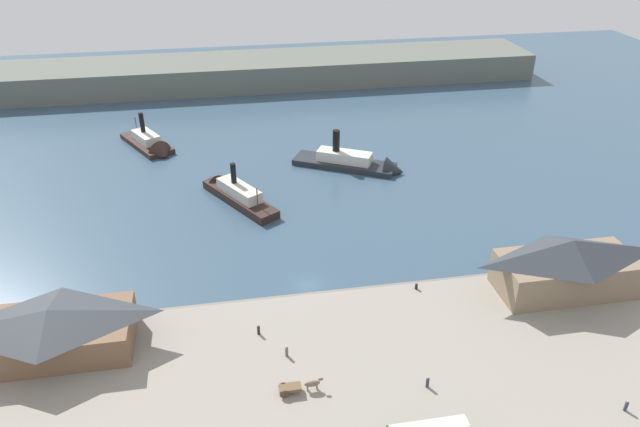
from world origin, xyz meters
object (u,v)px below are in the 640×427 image
(ferry_moored_west, at_px, (152,145))
(horse_cart, at_px, (299,386))
(ferry_shed_west_terminal, at_px, (568,265))
(ferry_approaching_east, at_px, (359,164))
(ferry_shed_customs_shed, at_px, (52,330))
(pedestrian_near_cart, at_px, (259,330))
(pedestrian_at_waters_edge, at_px, (626,406))
(pedestrian_walking_west, at_px, (287,352))
(ferry_mid_harbor, at_px, (234,193))
(mooring_post_center_east, at_px, (416,287))
(pedestrian_standing_center, at_px, (428,382))

(ferry_moored_west, bearing_deg, horse_cart, -74.16)
(ferry_shed_west_terminal, bearing_deg, ferry_approaching_east, 112.02)
(ferry_shed_customs_shed, height_order, pedestrian_near_cart, ferry_shed_customs_shed)
(pedestrian_near_cart, height_order, ferry_approaching_east, ferry_approaching_east)
(pedestrian_at_waters_edge, relative_size, pedestrian_near_cart, 1.00)
(ferry_approaching_east, xyz_separation_m, ferry_moored_west, (-47.20, 19.31, -0.16))
(pedestrian_walking_west, height_order, ferry_approaching_east, ferry_approaching_east)
(ferry_shed_west_terminal, xyz_separation_m, ferry_mid_harbor, (-49.45, 41.36, -4.28))
(pedestrian_walking_west, distance_m, mooring_post_center_east, 24.75)
(ferry_shed_west_terminal, xyz_separation_m, pedestrian_near_cart, (-48.02, -2.23, -3.84))
(ferry_shed_west_terminal, distance_m, pedestrian_at_waters_edge, 24.70)
(pedestrian_at_waters_edge, bearing_deg, ferry_shed_west_terminal, 77.51)
(horse_cart, height_order, pedestrian_walking_west, horse_cart)
(mooring_post_center_east, bearing_deg, ferry_shed_customs_shed, -175.14)
(pedestrian_standing_center, bearing_deg, ferry_mid_harbor, 110.75)
(pedestrian_walking_west, height_order, mooring_post_center_east, pedestrian_walking_west)
(mooring_post_center_east, height_order, ferry_approaching_east, ferry_approaching_east)
(ferry_shed_customs_shed, bearing_deg, ferry_approaching_east, 43.29)
(pedestrian_near_cart, bearing_deg, ferry_shed_west_terminal, 2.66)
(ferry_mid_harbor, relative_size, ferry_approaching_east, 0.87)
(horse_cart, relative_size, pedestrian_walking_west, 3.29)
(horse_cart, relative_size, pedestrian_near_cart, 3.42)
(ferry_approaching_east, height_order, ferry_moored_west, ferry_approaching_east)
(ferry_moored_west, bearing_deg, ferry_shed_west_terminal, -46.08)
(ferry_shed_customs_shed, height_order, horse_cart, ferry_shed_customs_shed)
(ferry_shed_customs_shed, relative_size, mooring_post_center_east, 23.54)
(ferry_shed_west_terminal, xyz_separation_m, horse_cart, (-43.95, -13.92, -3.66))
(mooring_post_center_east, height_order, ferry_mid_harbor, ferry_mid_harbor)
(pedestrian_at_waters_edge, bearing_deg, ferry_shed_customs_shed, 161.63)
(horse_cart, relative_size, mooring_post_center_east, 6.29)
(pedestrian_walking_west, relative_size, ferry_approaching_east, 0.07)
(horse_cart, xyz_separation_m, ferry_moored_west, (-23.97, 84.46, -1.04))
(horse_cart, distance_m, pedestrian_near_cart, 12.38)
(pedestrian_near_cart, height_order, ferry_mid_harbor, ferry_mid_harbor)
(ferry_shed_west_terminal, height_order, ferry_moored_west, ferry_shed_west_terminal)
(horse_cart, relative_size, ferry_approaching_east, 0.22)
(ferry_shed_customs_shed, distance_m, ferry_moored_west, 71.51)
(ferry_shed_west_terminal, relative_size, mooring_post_center_east, 23.79)
(pedestrian_near_cart, xyz_separation_m, mooring_post_center_east, (25.36, 6.26, -0.30))
(horse_cart, bearing_deg, ferry_shed_customs_shed, 156.98)
(ferry_shed_customs_shed, height_order, pedestrian_at_waters_edge, ferry_shed_customs_shed)
(ferry_shed_customs_shed, height_order, mooring_post_center_east, ferry_shed_customs_shed)
(horse_cart, height_order, ferry_mid_harbor, ferry_mid_harbor)
(pedestrian_near_cart, bearing_deg, pedestrian_walking_west, -56.45)
(ferry_shed_customs_shed, bearing_deg, ferry_shed_west_terminal, 0.36)
(ferry_shed_west_terminal, distance_m, horse_cart, 46.25)
(ferry_shed_west_terminal, height_order, ferry_approaching_east, ferry_shed_west_terminal)
(pedestrian_walking_west, distance_m, ferry_mid_harbor, 48.92)
(ferry_shed_customs_shed, bearing_deg, horse_cart, -23.02)
(pedestrian_standing_center, relative_size, ferry_approaching_east, 0.07)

